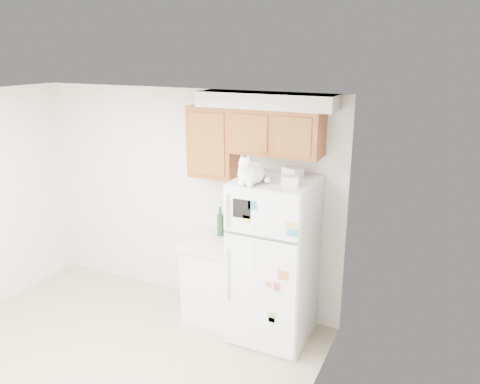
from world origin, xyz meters
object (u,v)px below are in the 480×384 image
Objects in this scene: cat at (250,172)px; base_counter at (217,279)px; refrigerator at (274,261)px; storage_box_front at (290,181)px; bottle_amber at (227,223)px; storage_box_back at (293,172)px; bottle_green at (220,221)px.

base_counter is at bearing 149.70° from cat.
refrigerator reaches higher than base_counter.
storage_box_front reaches higher than bottle_amber.
cat is at bearing -101.44° from storage_box_back.
storage_box_back is at bearing -5.58° from bottle_amber.
storage_box_back reaches higher than bottle_amber.
base_counter is at bearing -77.79° from bottle_green.
refrigerator is 5.12× the size of bottle_green.
storage_box_front is at bearing -12.71° from base_counter.
refrigerator is 0.79m from base_counter.
storage_box_front is at bearing -33.07° from refrigerator.
storage_box_front is (0.19, -0.13, 0.89)m from refrigerator.
bottle_amber is (0.08, 0.01, -0.01)m from bottle_green.
storage_box_front is (0.35, 0.11, -0.07)m from cat.
storage_box_back reaches higher than storage_box_front.
bottle_amber is at bearing 73.43° from base_counter.
cat is at bearing -44.52° from bottle_amber.
cat reaches higher than base_counter.
storage_box_front reaches higher than refrigerator.
cat reaches higher than storage_box_front.
storage_box_back reaches higher than base_counter.
storage_box_back reaches higher than refrigerator.
base_counter is at bearing 173.91° from refrigerator.
bottle_amber is (-0.83, 0.36, -0.67)m from storage_box_front.
storage_box_back is (0.27, 0.40, -0.06)m from cat.
storage_box_front is (0.88, -0.20, 1.28)m from base_counter.
bottle_green reaches higher than bottle_amber.
bottle_green is (-0.56, 0.46, -0.73)m from cat.
refrigerator is at bearing 130.55° from storage_box_front.
bottle_amber is (-0.76, 0.07, -0.67)m from storage_box_back.
storage_box_back is 0.57× the size of bottle_amber.
base_counter is 5.11× the size of storage_box_back.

